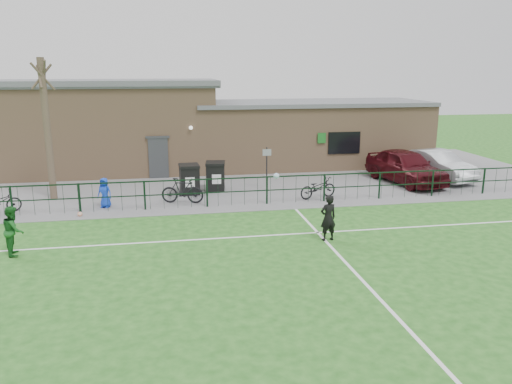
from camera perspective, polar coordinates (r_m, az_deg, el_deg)
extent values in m
plane|color=#20581A|center=(13.41, 3.83, -10.51)|extent=(90.00, 90.00, 0.00)
cube|color=slate|center=(26.10, -3.29, 1.67)|extent=(34.00, 13.00, 0.02)
cube|color=white|center=(20.62, -1.37, -1.65)|extent=(28.00, 0.10, 0.01)
cube|color=white|center=(17.04, 0.59, -5.03)|extent=(28.00, 0.10, 0.01)
cube|color=white|center=(13.99, 11.92, -9.70)|extent=(0.10, 16.00, 0.01)
cube|color=black|center=(20.66, -1.46, 0.08)|extent=(28.00, 0.10, 1.20)
cylinder|color=#49392C|center=(23.02, -22.74, 6.52)|extent=(0.30, 0.30, 6.00)
cube|color=black|center=(22.74, -7.61, 1.37)|extent=(0.88, 0.99, 1.25)
cube|color=black|center=(23.23, -4.65, 1.71)|extent=(0.94, 1.04, 1.25)
cylinder|color=black|center=(23.24, 1.23, 2.70)|extent=(0.08, 0.08, 2.00)
imported|color=#400B11|center=(25.75, 16.72, 2.84)|extent=(2.79, 5.16, 1.67)
imported|color=#B9BDC2|center=(27.14, 19.95, 2.93)|extent=(2.52, 4.71, 1.47)
imported|color=black|center=(21.16, -8.42, 0.16)|extent=(1.86, 0.94, 1.08)
imported|color=black|center=(21.93, 7.08, 0.49)|extent=(1.88, 1.11, 0.93)
imported|color=blue|center=(21.19, -16.92, -0.07)|extent=(0.70, 0.59, 1.23)
imported|color=black|center=(16.56, 8.25, -2.94)|extent=(0.63, 0.47, 1.55)
sphere|color=white|center=(18.92, 2.34, 1.85)|extent=(0.22, 0.22, 0.22)
imported|color=#1A5B20|center=(16.88, -25.97, -3.96)|extent=(0.71, 0.84, 1.52)
sphere|color=white|center=(20.35, -19.47, -2.41)|extent=(0.19, 0.19, 0.19)
cube|color=tan|center=(28.74, -4.06, 6.31)|extent=(24.00, 5.00, 3.50)
cube|color=tan|center=(28.55, -16.91, 10.44)|extent=(11.52, 5.00, 1.20)
cube|color=#525459|center=(28.53, -17.01, 11.88)|extent=(12.02, 5.40, 0.28)
cube|color=#525459|center=(29.58, 6.26, 10.08)|extent=(13.44, 5.30, 0.22)
cube|color=#383A3D|center=(26.19, -11.08, 3.79)|extent=(1.00, 0.08, 2.10)
cube|color=black|center=(27.78, 10.04, 5.56)|extent=(1.80, 0.08, 1.20)
cube|color=#19661E|center=(27.27, 7.52, 6.13)|extent=(0.45, 0.04, 0.55)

